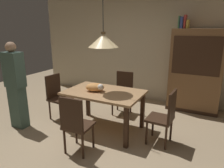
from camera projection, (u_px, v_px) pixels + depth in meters
The scene contains 15 objects.
ground at pixel (93, 145), 3.44m from camera, with size 10.00×10.00×0.00m, color tan.
back_wall at pixel (147, 44), 5.32m from camera, with size 6.40×0.10×2.90m, color beige.
dining_table at pixel (104, 97), 3.80m from camera, with size 1.40×0.90×0.75m.
chair_right_side at pixel (165, 115), 3.34m from camera, with size 0.42×0.42×0.93m.
chair_far_back at pixel (123, 91), 4.59m from camera, with size 0.43×0.43×0.93m.
chair_left_side at pixel (57, 95), 4.34m from camera, with size 0.43×0.43×0.93m.
chair_near_front at pixel (76, 123), 3.08m from camera, with size 0.42×0.42×0.93m.
cat_sleeping at pixel (96, 87), 3.77m from camera, with size 0.41×0.33×0.16m.
pendant_lamp at pixel (103, 41), 3.53m from camera, with size 0.52×0.52×1.30m.
hutch_bookcase at pixel (195, 73), 4.63m from camera, with size 1.12×0.45×1.85m.
book_green_slim at pixel (180, 22), 4.53m from camera, with size 0.03×0.20×0.26m, color #427A4C.
book_blue_wide at pixel (182, 23), 4.51m from camera, with size 0.06×0.24×0.24m, color #384C93.
book_red_tall at pixel (185, 22), 4.47m from camera, with size 0.04×0.22×0.28m, color #B73833.
book_yellow_short at pixel (188, 24), 4.46m from camera, with size 0.04×0.20×0.18m, color gold.
person_standing at pixel (16, 86), 3.86m from camera, with size 0.36×0.22×1.64m.
Camera 1 is at (1.66, -2.56, 1.91)m, focal length 33.20 mm.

